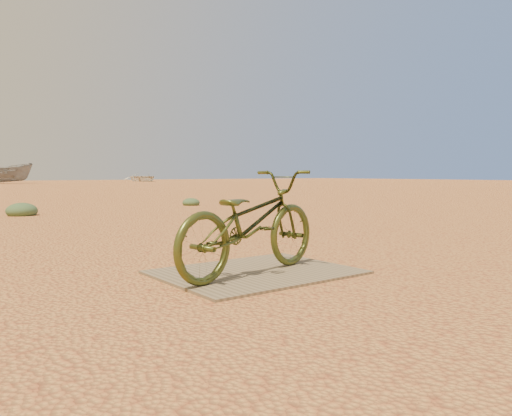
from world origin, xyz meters
TOP-DOWN VIEW (x-y plane):
  - ground at (0.00, 0.00)m, footprint 120.00×120.00m
  - plywood_board at (0.05, -0.07)m, footprint 1.62×1.24m
  - bicycle at (-0.07, -0.15)m, footprint 1.75×0.92m
  - boat_mid_right at (5.86, 42.67)m, footprint 4.63×2.09m
  - boat_far_right at (19.55, 45.33)m, footprint 3.16×4.38m
  - kale_a at (-0.21, 7.56)m, footprint 0.61×0.61m
  - kale_b at (4.16, 8.28)m, footprint 0.47×0.47m

SIDE VIEW (x-z plane):
  - ground at x=0.00m, z-range 0.00..0.00m
  - kale_a at x=-0.21m, z-range -0.17..0.17m
  - kale_b at x=4.16m, z-range -0.13..0.13m
  - plywood_board at x=0.05m, z-range 0.00..0.02m
  - boat_far_right at x=19.55m, z-range 0.00..0.90m
  - bicycle at x=-0.07m, z-range 0.02..0.89m
  - boat_mid_right at x=5.86m, z-range 0.00..1.74m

